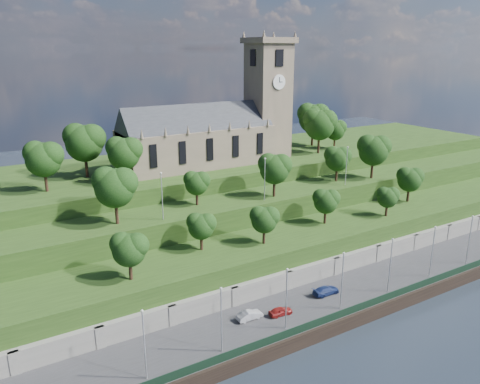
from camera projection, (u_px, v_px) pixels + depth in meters
ground at (361, 324)px, 68.83m from camera, size 320.00×320.00×0.00m
promenade at (334, 300)px, 73.46m from camera, size 160.00×12.00×2.00m
quay_wall at (362, 318)px, 68.46m from camera, size 160.00×0.50×2.20m
fence at (359, 307)px, 68.55m from camera, size 160.00×0.10×1.20m
retaining_wall at (310, 277)px, 77.92m from camera, size 160.00×2.10×5.00m
embankment_lower at (289, 255)px, 82.43m from camera, size 160.00×12.00×8.00m
embankment_upper at (255, 225)px, 90.87m from camera, size 160.00×10.00×12.00m
hilltop at (206, 191)px, 107.67m from camera, size 160.00×32.00×15.00m
church at (217, 128)px, 100.35m from camera, size 38.60×12.35×27.60m
trees_lower at (303, 207)px, 81.37m from camera, size 66.68×8.83×7.44m
trees_upper at (274, 165)px, 88.05m from camera, size 62.52×8.28×9.51m
trees_hilltop at (225, 132)px, 100.56m from camera, size 73.78×16.56×10.84m
lamp_posts_promenade at (342, 277)px, 67.79m from camera, size 60.36×0.36×9.11m
lamp_posts_upper at (265, 176)px, 85.28m from camera, size 40.36×0.36×8.05m
car_left at (281, 311)px, 67.47m from camera, size 3.67×1.74×1.21m
car_middle at (249, 315)px, 66.40m from camera, size 3.91×1.39×1.29m
car_right at (326, 290)px, 73.17m from camera, size 4.56×1.96×1.31m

